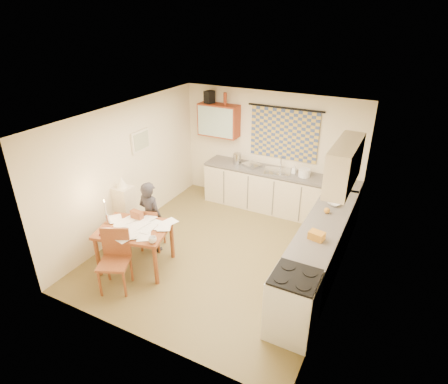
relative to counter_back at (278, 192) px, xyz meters
The scene contains 44 objects.
floor 2.03m from the counter_back, 100.17° to the right, with size 4.00×4.50×0.02m, color brown.
ceiling 2.86m from the counter_back, 100.17° to the right, with size 4.00×4.50×0.02m, color white.
wall_back 0.93m from the counter_back, 138.45° to the left, with size 4.00×0.02×2.50m, color beige.
wall_front 4.30m from the counter_back, 94.75° to the right, with size 4.00×0.02×2.50m, color beige.
wall_left 3.16m from the counter_back, 140.43° to the right, with size 0.02×4.50×2.50m, color beige.
wall_right 2.68m from the counter_back, 49.59° to the right, with size 0.02×4.50×2.50m, color beige.
window_blind 1.23m from the counter_back, 100.44° to the left, with size 1.45×0.03×1.05m, color navy.
curtain_rod 1.77m from the counter_back, 101.25° to the left, with size 0.04×0.04×1.60m, color black.
wall_cabinet 2.02m from the counter_back, behind, with size 0.90×0.34×0.70m, color maroon.
wall_cabinet_glass 2.02m from the counter_back, behind, with size 0.84×0.02×0.64m, color #99B2A5.
upper_cabinet_right 2.47m from the counter_back, 43.40° to the right, with size 0.34×1.30×0.70m, color beige.
framed_print 3.06m from the counter_back, 146.25° to the right, with size 0.04×0.50×0.40m, color beige.
print_canvas 3.04m from the counter_back, 145.96° to the right, with size 0.01×0.42×0.32m, color beige.
counter_back is the anchor object (origin of this frame).
counter_right 2.16m from the counter_back, 51.27° to the right, with size 0.62×2.95×0.92m.
stove 3.46m from the counter_back, 67.03° to the right, with size 0.62×0.62×0.95m.
sink 0.43m from the counter_back, behind, with size 0.55×0.45×0.10m, color silver.
tap 0.64m from the counter_back, 103.36° to the left, with size 0.03×0.03×0.28m, color silver.
dish_rack 0.80m from the counter_back, behind, with size 0.35×0.30×0.06m, color silver.
kettle 1.14m from the counter_back, behind, with size 0.18×0.18×0.24m, color silver.
mixing_bowl 0.76m from the counter_back, ahead, with size 0.24×0.24×0.16m, color white.
soap_bottle 0.63m from the counter_back, ahead, with size 0.09×0.09×0.18m, color white.
bowl 1.74m from the counter_back, 35.91° to the right, with size 0.27×0.27×0.05m, color white.
orange_bag 2.62m from the counter_back, 58.19° to the right, with size 0.22×0.16×0.12m, color #C17F25.
fruit_orange 1.93m from the counter_back, 45.53° to the right, with size 0.10×0.10×0.10m, color #C17F25.
speaker 2.52m from the counter_back, behind, with size 0.16×0.20×0.26m, color black.
bottle_green 2.49m from the counter_back, behind, with size 0.07×0.07×0.26m, color #195926.
bottle_brown 2.27m from the counter_back, behind, with size 0.07×0.07×0.26m, color maroon.
dining_table 3.30m from the counter_back, 116.05° to the right, with size 1.30×1.11×0.75m.
chair_far 2.86m from the counter_back, 122.73° to the right, with size 0.47×0.47×0.84m.
chair_near 3.81m from the counter_back, 111.11° to the right, with size 0.59×0.59×0.98m.
person 2.87m from the counter_back, 122.12° to the right, with size 0.52×0.36×1.34m, color black.
shelf_stand 3.20m from the counter_back, 133.21° to the right, with size 0.32×0.30×1.07m, color beige.
lampshade 3.28m from the counter_back, 133.21° to the right, with size 0.20×0.20×0.22m, color beige.
letter_rack 3.16m from the counter_back, 120.20° to the right, with size 0.22×0.10×0.16m, color brown.
mug 3.31m from the counter_back, 106.04° to the right, with size 0.14×0.14×0.10m, color white.
magazine 3.79m from the counter_back, 119.18° to the right, with size 0.28×0.30×0.02m, color maroon.
book 3.66m from the counter_back, 119.39° to the right, with size 0.20×0.27×0.02m, color #C17F25.
orange_box 3.75m from the counter_back, 116.34° to the right, with size 0.12×0.08×0.04m, color #C17F25.
eyeglasses 3.45m from the counter_back, 111.26° to the right, with size 0.13×0.04×0.02m, color black.
candle_holder 3.62m from the counter_back, 122.29° to the right, with size 0.06×0.06×0.18m, color silver.
candle 3.65m from the counter_back, 122.72° to the right, with size 0.02×0.02×0.22m, color white.
candle_flame 3.67m from the counter_back, 123.13° to the right, with size 0.02×0.02×0.02m, color #FFCC66.
papers 3.27m from the counter_back, 115.66° to the right, with size 1.24×1.07×0.03m.
Camera 1 is at (2.62, -4.99, 3.97)m, focal length 30.00 mm.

